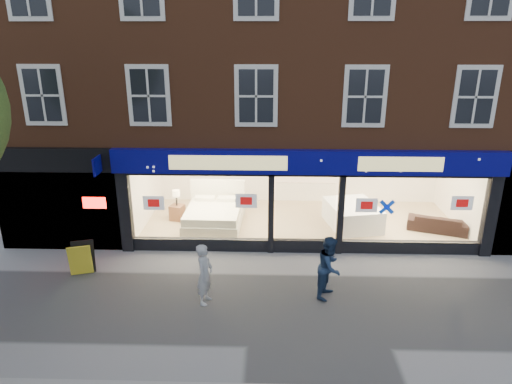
{
  "coord_description": "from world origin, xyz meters",
  "views": [
    {
      "loc": [
        -1.12,
        -9.8,
        6.44
      ],
      "look_at": [
        -1.49,
        2.5,
        2.15
      ],
      "focal_mm": 32.0,
      "sensor_mm": 36.0,
      "label": 1
    }
  ],
  "objects_px": {
    "mattress_stack": "(352,215)",
    "sofa": "(437,223)",
    "display_bed": "(214,215)",
    "pedestrian_blue": "(330,267)",
    "pedestrian_grey": "(205,274)",
    "a_board": "(82,259)"
  },
  "relations": [
    {
      "from": "mattress_stack",
      "to": "sofa",
      "type": "distance_m",
      "value": 2.84
    },
    {
      "from": "display_bed",
      "to": "pedestrian_blue",
      "type": "bearing_deg",
      "value": -49.41
    },
    {
      "from": "pedestrian_grey",
      "to": "mattress_stack",
      "type": "bearing_deg",
      "value": -29.5
    },
    {
      "from": "pedestrian_blue",
      "to": "sofa",
      "type": "bearing_deg",
      "value": -20.09
    },
    {
      "from": "sofa",
      "to": "pedestrian_grey",
      "type": "distance_m",
      "value": 8.55
    },
    {
      "from": "mattress_stack",
      "to": "pedestrian_grey",
      "type": "bearing_deg",
      "value": -133.11
    },
    {
      "from": "display_bed",
      "to": "pedestrian_blue",
      "type": "xyz_separation_m",
      "value": [
        3.48,
        -4.31,
        0.36
      ]
    },
    {
      "from": "pedestrian_blue",
      "to": "display_bed",
      "type": "bearing_deg",
      "value": 64.54
    },
    {
      "from": "sofa",
      "to": "pedestrian_blue",
      "type": "height_order",
      "value": "pedestrian_blue"
    },
    {
      "from": "pedestrian_blue",
      "to": "mattress_stack",
      "type": "bearing_deg",
      "value": 8.75
    },
    {
      "from": "display_bed",
      "to": "mattress_stack",
      "type": "xyz_separation_m",
      "value": [
        4.81,
        0.08,
        0.02
      ]
    },
    {
      "from": "a_board",
      "to": "sofa",
      "type": "bearing_deg",
      "value": -0.9
    },
    {
      "from": "pedestrian_grey",
      "to": "pedestrian_blue",
      "type": "bearing_deg",
      "value": -69.23
    },
    {
      "from": "sofa",
      "to": "pedestrian_blue",
      "type": "relative_size",
      "value": 1.16
    },
    {
      "from": "sofa",
      "to": "pedestrian_blue",
      "type": "xyz_separation_m",
      "value": [
        -4.15,
        -4.04,
        0.45
      ]
    },
    {
      "from": "sofa",
      "to": "mattress_stack",
      "type": "bearing_deg",
      "value": 12.72
    },
    {
      "from": "mattress_stack",
      "to": "pedestrian_grey",
      "type": "relative_size",
      "value": 1.42
    },
    {
      "from": "mattress_stack",
      "to": "sofa",
      "type": "xyz_separation_m",
      "value": [
        2.82,
        -0.35,
        -0.11
      ]
    },
    {
      "from": "sofa",
      "to": "pedestrian_blue",
      "type": "bearing_deg",
      "value": 63.95
    },
    {
      "from": "a_board",
      "to": "pedestrian_grey",
      "type": "height_order",
      "value": "pedestrian_grey"
    },
    {
      "from": "a_board",
      "to": "pedestrian_grey",
      "type": "distance_m",
      "value": 3.9
    },
    {
      "from": "a_board",
      "to": "pedestrian_blue",
      "type": "xyz_separation_m",
      "value": [
        6.79,
        -0.92,
        0.35
      ]
    }
  ]
}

